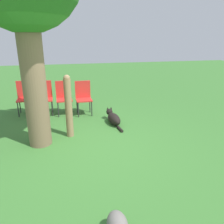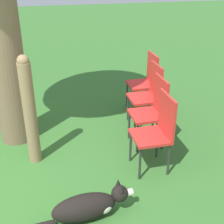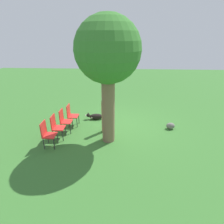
{
  "view_description": "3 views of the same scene",
  "coord_description": "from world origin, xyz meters",
  "px_view_note": "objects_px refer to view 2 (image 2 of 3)",
  "views": [
    {
      "loc": [
        -4.04,
        0.52,
        2.15
      ],
      "look_at": [
        1.0,
        -0.68,
        0.37
      ],
      "focal_mm": 35.0,
      "sensor_mm": 36.0,
      "label": 1
    },
    {
      "loc": [
        0.86,
        -3.11,
        2.37
      ],
      "look_at": [
        1.66,
        0.41,
        0.57
      ],
      "focal_mm": 50.0,
      "sensor_mm": 36.0,
      "label": 2
    },
    {
      "loc": [
        -0.06,
        6.74,
        3.64
      ],
      "look_at": [
        0.27,
        0.88,
        1.1
      ],
      "focal_mm": 28.0,
      "sensor_mm": 36.0,
      "label": 3
    }
  ],
  "objects_px": {
    "fence_post": "(30,111)",
    "red_chair_0": "(158,128)",
    "dog": "(89,206)",
    "red_chair_2": "(149,92)",
    "red_chair_1": "(153,108)",
    "red_chair_3": "(146,79)"
  },
  "relations": [
    {
      "from": "dog",
      "to": "red_chair_2",
      "type": "bearing_deg",
      "value": 49.78
    },
    {
      "from": "red_chair_2",
      "to": "red_chair_3",
      "type": "relative_size",
      "value": 1.0
    },
    {
      "from": "dog",
      "to": "red_chair_0",
      "type": "height_order",
      "value": "red_chair_0"
    },
    {
      "from": "red_chair_1",
      "to": "red_chair_2",
      "type": "bearing_deg",
      "value": -104.75
    },
    {
      "from": "dog",
      "to": "red_chair_3",
      "type": "xyz_separation_m",
      "value": [
        1.35,
        2.31,
        0.41
      ]
    },
    {
      "from": "red_chair_0",
      "to": "red_chair_2",
      "type": "relative_size",
      "value": 1.0
    },
    {
      "from": "dog",
      "to": "fence_post",
      "type": "height_order",
      "value": "fence_post"
    },
    {
      "from": "red_chair_1",
      "to": "red_chair_2",
      "type": "xyz_separation_m",
      "value": [
        0.14,
        0.55,
        0.0
      ]
    },
    {
      "from": "red_chair_1",
      "to": "red_chair_3",
      "type": "height_order",
      "value": "same"
    },
    {
      "from": "red_chair_0",
      "to": "red_chair_1",
      "type": "bearing_deg",
      "value": -104.75
    },
    {
      "from": "fence_post",
      "to": "red_chair_2",
      "type": "distance_m",
      "value": 1.85
    },
    {
      "from": "fence_post",
      "to": "red_chair_0",
      "type": "xyz_separation_m",
      "value": [
        1.47,
        -0.48,
        -0.16
      ]
    },
    {
      "from": "red_chair_0",
      "to": "red_chair_2",
      "type": "bearing_deg",
      "value": -104.75
    },
    {
      "from": "dog",
      "to": "fence_post",
      "type": "distance_m",
      "value": 1.38
    },
    {
      "from": "red_chair_1",
      "to": "red_chair_2",
      "type": "relative_size",
      "value": 1.0
    },
    {
      "from": "fence_post",
      "to": "red_chair_2",
      "type": "relative_size",
      "value": 1.46
    },
    {
      "from": "fence_post",
      "to": "red_chair_3",
      "type": "distance_m",
      "value": 2.21
    },
    {
      "from": "fence_post",
      "to": "red_chair_2",
      "type": "height_order",
      "value": "fence_post"
    },
    {
      "from": "red_chair_0",
      "to": "red_chair_3",
      "type": "xyz_separation_m",
      "value": [
        0.41,
        1.65,
        0.0
      ]
    },
    {
      "from": "fence_post",
      "to": "red_chair_3",
      "type": "xyz_separation_m",
      "value": [
        1.87,
        1.17,
        -0.16
      ]
    },
    {
      "from": "red_chair_1",
      "to": "red_chair_3",
      "type": "bearing_deg",
      "value": -104.75
    },
    {
      "from": "dog",
      "to": "red_chair_2",
      "type": "height_order",
      "value": "red_chair_2"
    }
  ]
}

